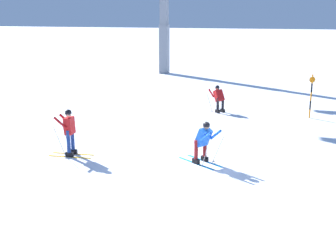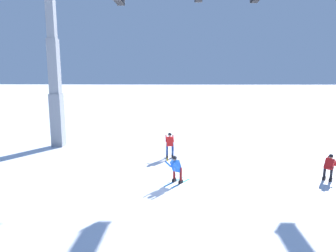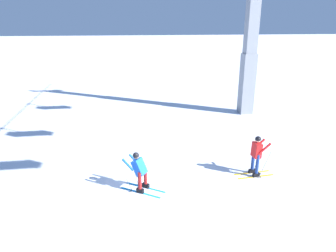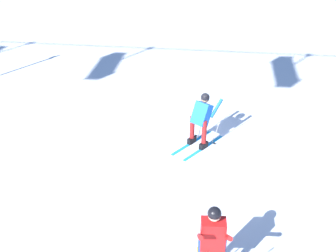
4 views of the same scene
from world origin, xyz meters
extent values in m
plane|color=white|center=(0.00, 0.00, 0.00)|extent=(260.00, 260.00, 0.00)
cube|color=#198CCC|center=(0.14, -0.51, 0.01)|extent=(1.01, 1.42, 0.01)
cube|color=black|center=(0.14, -0.51, 0.09)|extent=(0.25, 0.29, 0.16)
cylinder|color=maroon|center=(0.14, -0.51, 0.50)|extent=(0.13, 0.13, 0.65)
cube|color=#198CCC|center=(-0.19, -0.28, 0.01)|extent=(1.01, 1.42, 0.01)
cube|color=black|center=(-0.19, -0.28, 0.09)|extent=(0.25, 0.29, 0.16)
cylinder|color=maroon|center=(-0.19, -0.28, 0.50)|extent=(0.13, 0.13, 0.65)
cube|color=blue|center=(-0.10, -0.50, 0.93)|extent=(0.62, 0.64, 0.66)
sphere|color=#997051|center=(-0.17, -0.60, 1.33)|extent=(0.22, 0.22, 0.22)
sphere|color=black|center=(-0.17, -0.60, 1.36)|extent=(0.23, 0.23, 0.23)
cylinder|color=blue|center=(-0.10, -0.91, 1.04)|extent=(0.34, 0.45, 0.43)
cylinder|color=gray|center=(-0.08, -0.97, 0.44)|extent=(0.18, 0.45, 1.12)
cylinder|color=black|center=(0.06, -0.85, 0.05)|extent=(0.07, 0.07, 0.01)
cylinder|color=blue|center=(-0.48, -0.65, 1.04)|extent=(0.34, 0.45, 0.43)
cylinder|color=gray|center=(-0.54, -0.66, 0.44)|extent=(0.37, 0.33, 1.12)
cylinder|color=black|center=(-0.48, -0.49, 0.05)|extent=(0.07, 0.07, 0.01)
cube|color=red|center=(-0.57, 4.19, 1.10)|extent=(0.44, 0.32, 0.61)
sphere|color=beige|center=(-0.57, 4.21, 1.53)|extent=(0.22, 0.22, 0.22)
sphere|color=black|center=(-0.57, 4.21, 1.57)|extent=(0.23, 0.23, 0.23)
cylinder|color=red|center=(-0.82, 4.40, 1.25)|extent=(0.13, 0.49, 0.43)
cylinder|color=red|center=(-0.36, 4.44, 1.25)|extent=(0.13, 0.49, 0.43)
camera|label=1|loc=(-13.82, -3.20, 4.94)|focal=46.61mm
camera|label=2|loc=(0.10, -15.30, 5.52)|focal=32.84mm
camera|label=3|loc=(9.99, -0.92, 5.96)|focal=32.72mm
camera|label=4|loc=(-0.52, 9.80, 6.30)|focal=46.90mm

